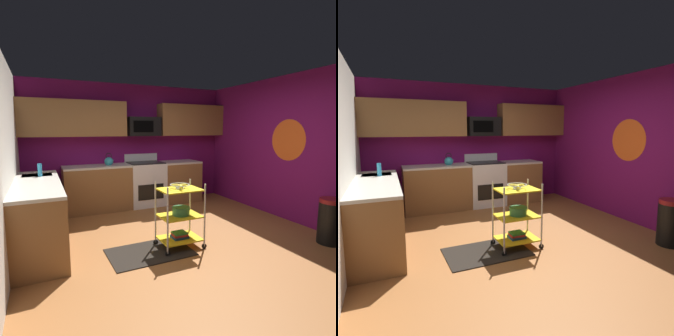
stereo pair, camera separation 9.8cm
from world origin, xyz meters
The scene contains 17 objects.
floor centered at (0.00, 0.00, -0.02)m, with size 4.40×4.80×0.04m, color #995B2D.
wall_back centered at (0.00, 2.43, 1.30)m, with size 4.52×0.06×2.60m, color #6B1156.
wall_left centered at (-2.23, 0.00, 1.30)m, with size 0.06×4.80×2.60m, color silver.
wall_right centered at (2.23, 0.00, 1.30)m, with size 0.06×4.80×2.60m, color #6B1156.
wall_flower_decal centered at (2.20, 0.12, 1.45)m, with size 0.74×0.74×0.00m, color #E5591E.
counter_run centered at (-0.82, 1.51, 0.46)m, with size 3.67×2.77×0.92m.
oven_range centered at (0.21, 2.10, 0.48)m, with size 0.76×0.65×1.10m.
upper_cabinets centered at (-0.05, 2.23, 1.85)m, with size 4.40×0.33×0.70m.
microwave centered at (0.21, 2.21, 1.70)m, with size 0.70×0.39×0.40m.
rolling_cart centered at (-0.13, -0.17, 0.45)m, with size 0.63×0.43×0.91m.
fruit_bowl centered at (-0.13, -0.17, 0.88)m, with size 0.27×0.27×0.07m.
mixing_bowl_large centered at (-0.11, -0.17, 0.52)m, with size 0.25×0.25×0.11m.
book_stack centered at (-0.13, -0.17, 0.17)m, with size 0.22×0.19×0.08m.
kettle centered at (-0.57, 2.10, 1.00)m, with size 0.21×0.18×0.26m.
dish_soap_bottle centered at (-1.85, 1.18, 1.02)m, with size 0.06×0.06×0.20m, color #2D8CBF.
trash_can centered at (1.90, -0.99, 0.33)m, with size 0.34×0.42×0.66m.
floor_rug centered at (-0.58, -0.18, 0.01)m, with size 1.10×0.70×0.01m, color black.
Camera 2 is at (-1.75, -3.51, 1.64)m, focal length 29.57 mm.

